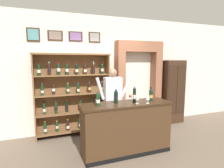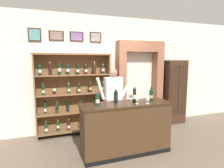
{
  "view_description": "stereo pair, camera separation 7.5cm",
  "coord_description": "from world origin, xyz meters",
  "px_view_note": "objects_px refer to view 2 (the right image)",
  "views": [
    {
      "loc": [
        -1.28,
        -3.19,
        1.89
      ],
      "look_at": [
        -0.03,
        0.2,
        1.41
      ],
      "focal_mm": 28.91,
      "sensor_mm": 36.0,
      "label": 1
    },
    {
      "loc": [
        -1.21,
        -3.22,
        1.89
      ],
      "look_at": [
        -0.03,
        0.2,
        1.41
      ],
      "focal_mm": 28.91,
      "sensor_mm": 36.0,
      "label": 2
    }
  ],
  "objects_px": {
    "tasting_counter": "(126,128)",
    "tasting_bottle_prosecco": "(134,95)",
    "tasting_bottle_chianti": "(98,99)",
    "tasting_bottle_brunello": "(151,95)",
    "wine_glass_center": "(148,99)",
    "side_cabinet": "(174,92)",
    "tasting_bottle_rosso": "(116,96)",
    "wine_shelf": "(74,92)",
    "shopkeeper": "(113,97)",
    "wine_glass_spare": "(137,99)"
  },
  "relations": [
    {
      "from": "side_cabinet",
      "to": "tasting_bottle_rosso",
      "type": "xyz_separation_m",
      "value": [
        -2.29,
        -1.15,
        0.23
      ]
    },
    {
      "from": "wine_shelf",
      "to": "tasting_bottle_brunello",
      "type": "bearing_deg",
      "value": -41.32
    },
    {
      "from": "side_cabinet",
      "to": "tasting_bottle_chianti",
      "type": "relative_size",
      "value": 7.07
    },
    {
      "from": "tasting_bottle_brunello",
      "to": "wine_glass_spare",
      "type": "height_order",
      "value": "tasting_bottle_brunello"
    },
    {
      "from": "shopkeeper",
      "to": "tasting_bottle_rosso",
      "type": "height_order",
      "value": "shopkeeper"
    },
    {
      "from": "tasting_bottle_chianti",
      "to": "tasting_bottle_prosecco",
      "type": "height_order",
      "value": "tasting_bottle_prosecco"
    },
    {
      "from": "tasting_bottle_chianti",
      "to": "tasting_bottle_prosecco",
      "type": "distance_m",
      "value": 0.77
    },
    {
      "from": "side_cabinet",
      "to": "tasting_bottle_rosso",
      "type": "relative_size",
      "value": 6.63
    },
    {
      "from": "wine_shelf",
      "to": "tasting_bottle_prosecco",
      "type": "distance_m",
      "value": 1.66
    },
    {
      "from": "tasting_bottle_rosso",
      "to": "shopkeeper",
      "type": "bearing_deg",
      "value": 76.16
    },
    {
      "from": "tasting_bottle_chianti",
      "to": "side_cabinet",
      "type": "bearing_deg",
      "value": 24.23
    },
    {
      "from": "tasting_bottle_prosecco",
      "to": "wine_glass_spare",
      "type": "xyz_separation_m",
      "value": [
        -0.01,
        -0.14,
        -0.05
      ]
    },
    {
      "from": "side_cabinet",
      "to": "tasting_counter",
      "type": "height_order",
      "value": "side_cabinet"
    },
    {
      "from": "shopkeeper",
      "to": "tasting_bottle_prosecco",
      "type": "bearing_deg",
      "value": -67.43
    },
    {
      "from": "wine_glass_center",
      "to": "tasting_bottle_chianti",
      "type": "bearing_deg",
      "value": 168.74
    },
    {
      "from": "tasting_bottle_brunello",
      "to": "wine_shelf",
      "type": "bearing_deg",
      "value": 138.68
    },
    {
      "from": "tasting_counter",
      "to": "wine_glass_spare",
      "type": "distance_m",
      "value": 0.66
    },
    {
      "from": "wine_shelf",
      "to": "side_cabinet",
      "type": "relative_size",
      "value": 1.09
    },
    {
      "from": "side_cabinet",
      "to": "shopkeeper",
      "type": "bearing_deg",
      "value": -164.15
    },
    {
      "from": "tasting_bottle_rosso",
      "to": "tasting_bottle_prosecco",
      "type": "xyz_separation_m",
      "value": [
        0.38,
        -0.06,
        0.02
      ]
    },
    {
      "from": "tasting_counter",
      "to": "tasting_bottle_prosecco",
      "type": "xyz_separation_m",
      "value": [
        0.18,
        0.01,
        0.67
      ]
    },
    {
      "from": "shopkeeper",
      "to": "tasting_bottle_prosecco",
      "type": "relative_size",
      "value": 5.39
    },
    {
      "from": "tasting_counter",
      "to": "tasting_bottle_prosecco",
      "type": "relative_size",
      "value": 5.83
    },
    {
      "from": "wine_shelf",
      "to": "shopkeeper",
      "type": "height_order",
      "value": "wine_shelf"
    },
    {
      "from": "shopkeeper",
      "to": "tasting_bottle_brunello",
      "type": "distance_m",
      "value": 0.87
    },
    {
      "from": "wine_glass_spare",
      "to": "tasting_bottle_chianti",
      "type": "bearing_deg",
      "value": 169.25
    },
    {
      "from": "wine_shelf",
      "to": "wine_glass_center",
      "type": "distance_m",
      "value": 1.92
    },
    {
      "from": "shopkeeper",
      "to": "wine_glass_spare",
      "type": "relative_size",
      "value": 11.9
    },
    {
      "from": "wine_glass_spare",
      "to": "tasting_counter",
      "type": "bearing_deg",
      "value": 142.77
    },
    {
      "from": "tasting_bottle_rosso",
      "to": "wine_shelf",
      "type": "bearing_deg",
      "value": 118.65
    },
    {
      "from": "tasting_bottle_rosso",
      "to": "wine_glass_center",
      "type": "relative_size",
      "value": 2.01
    },
    {
      "from": "tasting_bottle_chianti",
      "to": "tasting_bottle_brunello",
      "type": "distance_m",
      "value": 1.16
    },
    {
      "from": "side_cabinet",
      "to": "wine_glass_center",
      "type": "height_order",
      "value": "side_cabinet"
    },
    {
      "from": "wine_shelf",
      "to": "tasting_bottle_chianti",
      "type": "height_order",
      "value": "wine_shelf"
    },
    {
      "from": "wine_shelf",
      "to": "side_cabinet",
      "type": "bearing_deg",
      "value": -1.48
    },
    {
      "from": "wine_shelf",
      "to": "tasting_bottle_brunello",
      "type": "height_order",
      "value": "wine_shelf"
    },
    {
      "from": "shopkeeper",
      "to": "tasting_bottle_chianti",
      "type": "distance_m",
      "value": 0.8
    },
    {
      "from": "shopkeeper",
      "to": "tasting_bottle_rosso",
      "type": "distance_m",
      "value": 0.57
    },
    {
      "from": "tasting_bottle_brunello",
      "to": "wine_glass_center",
      "type": "relative_size",
      "value": 2.05
    },
    {
      "from": "side_cabinet",
      "to": "tasting_bottle_brunello",
      "type": "xyz_separation_m",
      "value": [
        -1.51,
        -1.19,
        0.22
      ]
    },
    {
      "from": "wine_glass_spare",
      "to": "tasting_bottle_brunello",
      "type": "bearing_deg",
      "value": 20.97
    },
    {
      "from": "tasting_counter",
      "to": "tasting_bottle_prosecco",
      "type": "distance_m",
      "value": 0.7
    },
    {
      "from": "tasting_counter",
      "to": "wine_glass_center",
      "type": "relative_size",
      "value": 12.98
    },
    {
      "from": "shopkeeper",
      "to": "tasting_counter",
      "type": "bearing_deg",
      "value": -84.09
    },
    {
      "from": "tasting_bottle_brunello",
      "to": "wine_glass_spare",
      "type": "relative_size",
      "value": 2.03
    },
    {
      "from": "tasting_bottle_chianti",
      "to": "tasting_bottle_rosso",
      "type": "height_order",
      "value": "tasting_bottle_rosso"
    },
    {
      "from": "wine_shelf",
      "to": "tasting_bottle_prosecco",
      "type": "xyz_separation_m",
      "value": [
        1.05,
        -1.28,
        0.1
      ]
    },
    {
      "from": "wine_shelf",
      "to": "tasting_bottle_brunello",
      "type": "distance_m",
      "value": 1.92
    },
    {
      "from": "wine_shelf",
      "to": "tasting_bottle_prosecco",
      "type": "relative_size",
      "value": 6.5
    },
    {
      "from": "wine_shelf",
      "to": "tasting_bottle_brunello",
      "type": "relative_size",
      "value": 7.07
    }
  ]
}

